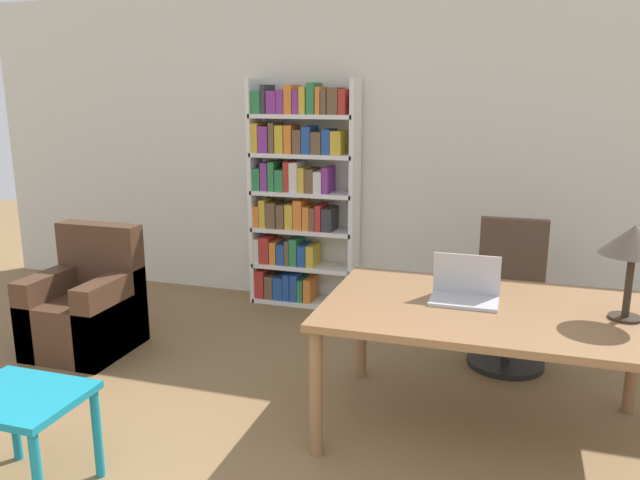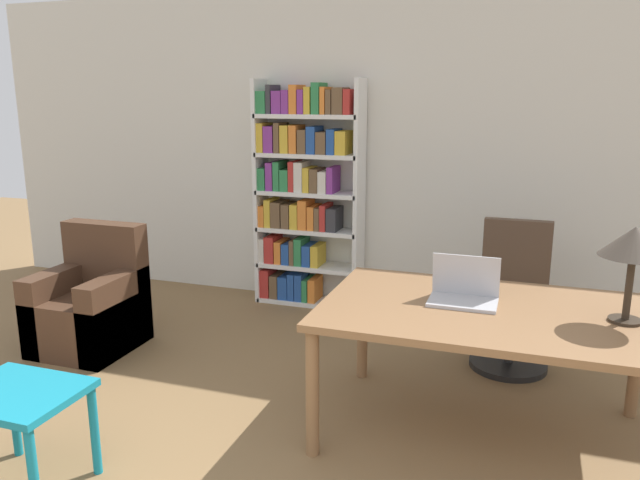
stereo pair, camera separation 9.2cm
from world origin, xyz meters
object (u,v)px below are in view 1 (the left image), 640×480
Objects in this scene: table_lamp at (634,243)px; office_chair at (509,302)px; bookshelf at (297,193)px; side_table_blue at (21,411)px; laptop at (465,291)px; armchair at (86,310)px; desk at (489,320)px.

table_lamp is 1.34m from office_chair.
side_table_blue is at bearing -95.89° from bookshelf.
laptop is 2.33m from bookshelf.
side_table_blue is 1.72m from armchair.
desk is at bearing -178.08° from table_lamp.
laptop is 1.05m from office_chair.
office_chair is (0.10, 1.02, -0.22)m from desk.
laptop is 2.30m from side_table_blue.
table_lamp is 0.48× the size of office_chair.
bookshelf is at bearing 157.60° from office_chair.
laptop reaches higher than armchair.
office_chair reaches higher than side_table_blue.
side_table_blue is at bearing -149.42° from desk.
office_chair is 2.04m from bookshelf.
laptop is at bearing 176.74° from table_lamp.
table_lamp reaches higher than side_table_blue.
armchair is 1.96m from bookshelf.
laptop is (-0.14, 0.07, 0.13)m from desk.
armchair is at bearing 175.13° from table_lamp.
office_chair is 3.03m from armchair.
table_lamp is 2.95m from bookshelf.
laptop is 0.19× the size of bookshelf.
side_table_blue is (-2.12, -2.22, -0.02)m from office_chair.
bookshelf is (0.31, 2.97, 0.58)m from side_table_blue.
laptop is 0.87m from table_lamp.
side_table_blue is at bearing -146.19° from laptop.
desk is 0.89× the size of bookshelf.
table_lamp is at bearing -4.87° from armchair.
laptop is at bearing -104.11° from office_chair.
office_chair is at bearing 46.25° from side_table_blue.
office_chair is at bearing 84.22° from desk.
armchair is 0.46× the size of bookshelf.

